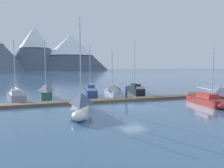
# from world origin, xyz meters

# --- Properties ---
(ground_plane) EXTENTS (700.00, 700.00, 0.00)m
(ground_plane) POSITION_xyz_m (0.00, 0.00, 0.00)
(ground_plane) COLOR #426689
(mountain_central_massif) EXTENTS (63.45, 63.45, 48.89)m
(mountain_central_massif) POSITION_xyz_m (6.13, 237.06, 25.94)
(mountain_central_massif) COLOR #4C566B
(mountain_central_massif) RESTS_ON ground
(mountain_shoulder_ridge) EXTENTS (86.30, 86.30, 40.55)m
(mountain_shoulder_ridge) POSITION_xyz_m (44.16, 231.43, 21.80)
(mountain_shoulder_ridge) COLOR #424C60
(mountain_shoulder_ridge) RESTS_ON ground
(dock) EXTENTS (28.59, 3.62, 0.30)m
(dock) POSITION_xyz_m (0.00, 4.00, 0.14)
(dock) COLOR brown
(dock) RESTS_ON ground
(sailboat_nearest_berth) EXTENTS (2.51, 6.65, 7.84)m
(sailboat_nearest_berth) POSITION_xyz_m (-11.93, 10.63, 0.53)
(sailboat_nearest_berth) COLOR #93939E
(sailboat_nearest_berth) RESTS_ON ground
(sailboat_second_berth) EXTENTS (1.88, 6.22, 7.98)m
(sailboat_second_berth) POSITION_xyz_m (-8.05, 10.75, 0.95)
(sailboat_second_berth) COLOR #336B56
(sailboat_second_berth) RESTS_ON ground
(sailboat_mid_dock_port) EXTENTS (3.40, 6.85, 8.75)m
(sailboat_mid_dock_port) POSITION_xyz_m (-6.20, -1.21, 0.90)
(sailboat_mid_dock_port) COLOR white
(sailboat_mid_dock_port) RESTS_ON ground
(sailboat_mid_dock_starboard) EXTENTS (2.62, 6.58, 7.58)m
(sailboat_mid_dock_starboard) POSITION_xyz_m (-1.55, 10.84, 0.63)
(sailboat_mid_dock_starboard) COLOR navy
(sailboat_mid_dock_starboard) RESTS_ON ground
(sailboat_far_berth) EXTENTS (2.18, 6.04, 6.57)m
(sailboat_far_berth) POSITION_xyz_m (1.68, 9.44, 0.85)
(sailboat_far_berth) COLOR silver
(sailboat_far_berth) RESTS_ON ground
(sailboat_outer_slip) EXTENTS (3.32, 7.49, 8.28)m
(sailboat_outer_slip) POSITION_xyz_m (5.86, 10.18, 0.66)
(sailboat_outer_slip) COLOR black
(sailboat_outer_slip) RESTS_ON ground
(sailboat_end_of_dock) EXTENTS (2.84, 6.61, 6.54)m
(sailboat_end_of_dock) POSITION_xyz_m (8.03, -2.71, 0.54)
(sailboat_end_of_dock) COLOR #B2332D
(sailboat_end_of_dock) RESTS_ON ground
(sailboat_last_slip) EXTENTS (2.00, 7.26, 6.53)m
(sailboat_last_slip) POSITION_xyz_m (11.96, -1.42, 0.84)
(sailboat_last_slip) COLOR #B2332D
(sailboat_last_slip) RESTS_ON ground
(person_on_dock) EXTENTS (0.22, 0.59, 1.69)m
(person_on_dock) POSITION_xyz_m (1.30, 4.32, 1.26)
(person_on_dock) COLOR #232328
(person_on_dock) RESTS_ON dock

